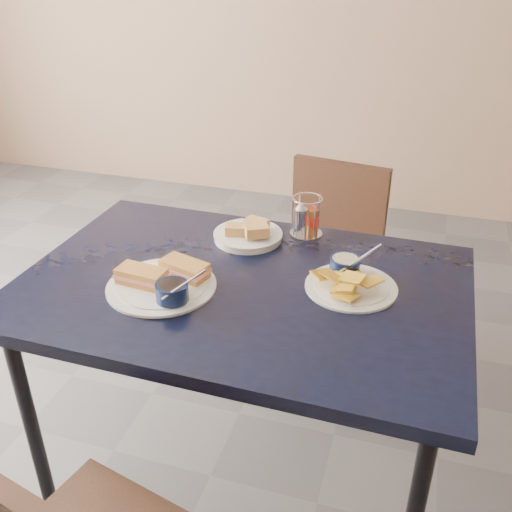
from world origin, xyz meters
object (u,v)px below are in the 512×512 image
(chair_far, at_px, (325,252))
(sandwich_plate, at_px, (164,281))
(plantain_plate, at_px, (348,279))
(condiment_caddy, at_px, (305,219))
(dining_table, at_px, (242,300))
(bread_basket, at_px, (249,234))

(chair_far, distance_m, sandwich_plate, 0.94)
(plantain_plate, bearing_deg, condiment_caddy, 124.08)
(condiment_caddy, bearing_deg, dining_table, -106.09)
(dining_table, relative_size, chair_far, 1.53)
(chair_far, height_order, bread_basket, chair_far)
(sandwich_plate, relative_size, condiment_caddy, 2.37)
(chair_far, xyz_separation_m, plantain_plate, (0.18, -0.66, 0.28))
(dining_table, height_order, sandwich_plate, sandwich_plate)
(sandwich_plate, xyz_separation_m, plantain_plate, (0.50, 0.17, -0.00))
(dining_table, height_order, bread_basket, bread_basket)
(chair_far, height_order, condiment_caddy, condiment_caddy)
(sandwich_plate, height_order, bread_basket, sandwich_plate)
(sandwich_plate, xyz_separation_m, bread_basket, (0.14, 0.36, -0.00))
(chair_far, relative_size, sandwich_plate, 2.64)
(chair_far, bearing_deg, dining_table, -98.98)
(bread_basket, bearing_deg, chair_far, 69.13)
(bread_basket, bearing_deg, dining_table, -76.21)
(sandwich_plate, relative_size, plantain_plate, 1.23)
(dining_table, height_order, condiment_caddy, condiment_caddy)
(dining_table, bearing_deg, plantain_plate, 14.55)
(dining_table, relative_size, bread_basket, 5.79)
(bread_basket, height_order, condiment_caddy, condiment_caddy)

